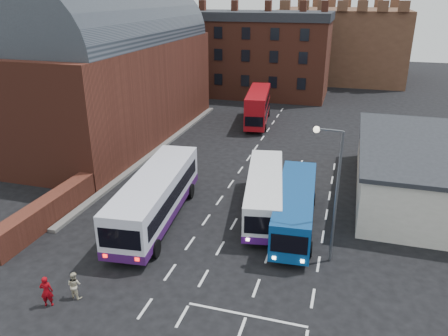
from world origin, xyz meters
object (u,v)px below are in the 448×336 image
(bus_white_outbound, at_px, (156,194))
(bus_blue, at_px, (295,205))
(bus_white_inbound, at_px, (264,191))
(street_lamp, at_px, (332,184))
(bus_red_double, at_px, (258,106))
(pedestrian_beige, at_px, (74,285))
(pedestrian_red, at_px, (47,291))

(bus_white_outbound, bearing_deg, bus_blue, 4.38)
(bus_white_inbound, distance_m, street_lamp, 7.55)
(bus_white_inbound, bearing_deg, bus_red_double, -86.08)
(pedestrian_beige, bearing_deg, pedestrian_red, 53.42)
(bus_blue, xyz_separation_m, pedestrian_beige, (-9.84, -10.50, -0.90))
(pedestrian_beige, bearing_deg, bus_white_outbound, -86.06)
(pedestrian_beige, bearing_deg, bus_blue, -125.41)
(bus_white_outbound, bearing_deg, pedestrian_beige, -99.82)
(bus_red_double, relative_size, pedestrian_red, 5.93)
(pedestrian_red, bearing_deg, bus_white_inbound, -145.18)
(street_lamp, height_order, pedestrian_red, street_lamp)
(bus_white_inbound, bearing_deg, pedestrian_beige, 48.80)
(bus_white_inbound, relative_size, bus_red_double, 1.05)
(bus_white_outbound, distance_m, bus_blue, 9.42)
(bus_white_outbound, distance_m, street_lamp, 12.05)
(bus_white_outbound, height_order, pedestrian_beige, bus_white_outbound)
(street_lamp, xyz_separation_m, pedestrian_red, (-13.10, -8.12, -4.03))
(street_lamp, bearing_deg, pedestrian_beige, -149.51)
(bus_white_inbound, xyz_separation_m, bus_red_double, (-5.36, 22.25, 0.44))
(bus_red_double, bearing_deg, bus_blue, 100.44)
(pedestrian_red, bearing_deg, bus_red_double, -117.40)
(bus_white_inbound, xyz_separation_m, street_lamp, (4.71, -4.95, 3.20))
(bus_red_double, xyz_separation_m, street_lamp, (10.07, -27.19, 2.77))
(bus_white_outbound, height_order, bus_red_double, bus_red_double)
(bus_blue, xyz_separation_m, street_lamp, (2.32, -3.34, 3.24))
(bus_red_double, distance_m, street_lamp, 29.13)
(bus_white_outbound, xyz_separation_m, pedestrian_red, (-1.52, -9.76, -1.12))
(bus_white_outbound, xyz_separation_m, bus_red_double, (1.51, 25.55, 0.14))
(bus_white_outbound, height_order, bus_white_inbound, bus_white_outbound)
(pedestrian_red, relative_size, pedestrian_beige, 1.14)
(bus_blue, relative_size, pedestrian_red, 6.05)
(bus_blue, relative_size, bus_red_double, 1.02)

